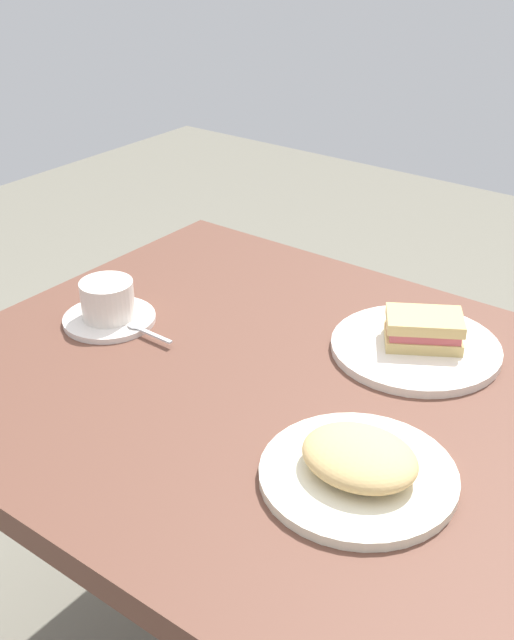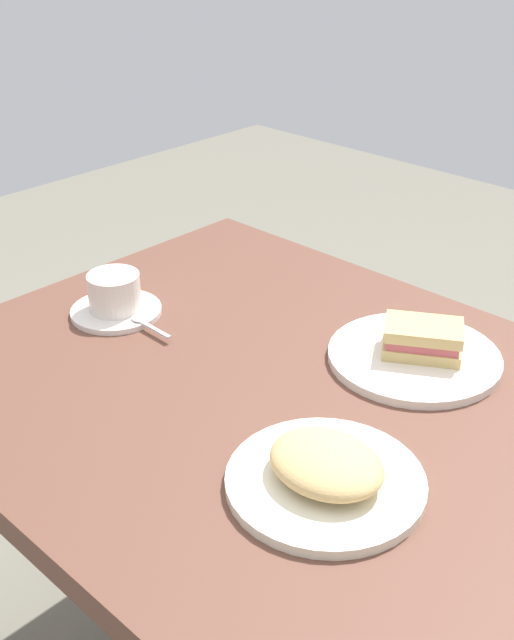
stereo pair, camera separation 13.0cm
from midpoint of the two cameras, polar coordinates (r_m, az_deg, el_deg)
dining_table at (r=1.20m, az=8.41°, el=-10.57°), size 1.29×0.86×0.73m
sandwich_plate at (r=1.28m, az=14.02°, el=-2.65°), size 0.27×0.27×0.01m
sandwich_front at (r=1.27m, az=14.70°, el=-1.40°), size 0.14×0.13×0.05m
coffee_saucer at (r=1.39m, az=-7.45°, el=0.57°), size 0.16×0.16×0.01m
coffee_cup at (r=1.38m, az=-7.52°, el=2.04°), size 0.09×0.12×0.07m
spoon at (r=1.33m, az=-5.33°, el=-0.30°), size 0.10×0.02×0.01m
side_plate at (r=1.01m, az=8.67°, el=-11.52°), size 0.25×0.25×0.01m
side_food_pile at (r=1.00m, az=8.80°, el=-10.25°), size 0.15×0.13×0.04m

